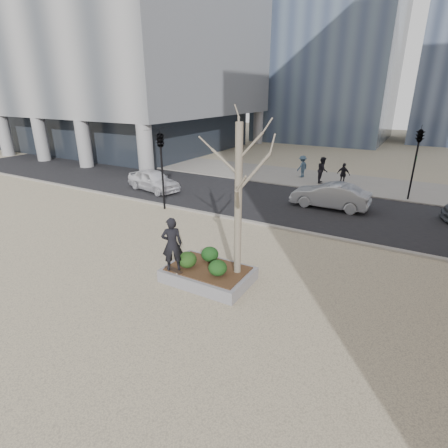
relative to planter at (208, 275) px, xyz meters
The scene contains 18 objects.
ground 1.02m from the planter, behind, with size 120.00×120.00×0.00m, color #BDAF8B.
street 10.05m from the planter, 95.71° to the left, with size 60.00×8.00×0.02m, color black.
far_sidewalk 17.03m from the planter, 93.37° to the left, with size 60.00×6.00×0.02m, color gray.
planter is the anchor object (origin of this frame).
planter_mulch 0.25m from the planter, ahead, with size 2.70×1.70×0.04m, color #382314.
sycamore_tree 3.71m from the planter, 16.70° to the left, with size 2.80×2.80×6.60m, color gray, non-canonical shape.
shrub_left 0.92m from the planter, 157.37° to the right, with size 0.67×0.67×0.57m, color #183F14.
shrub_middle 0.78m from the planter, 115.59° to the left, with size 0.64×0.64×0.54m, color #113612.
shrub_right 0.80m from the planter, 24.75° to the right, with size 0.63×0.63×0.54m, color #143711.
skateboard 1.24m from the planter, 142.98° to the right, with size 0.78×0.20×0.07m, color black, non-canonical shape.
skateboarder 1.75m from the planter, 142.98° to the right, with size 0.70×0.46×1.92m, color black.
police_car 12.74m from the planter, 139.04° to the left, with size 1.66×4.13×1.41m, color white.
car_silver 10.61m from the planter, 81.09° to the left, with size 1.52×4.36×1.44m, color #94979C.
pedestrian_a 16.09m from the planter, 91.10° to the left, with size 0.91×0.71×1.88m, color black.
pedestrian_b 17.23m from the planter, 97.15° to the left, with size 1.08×0.62×1.67m, color #374E63.
pedestrian_c 16.18m from the planter, 85.84° to the left, with size 0.92×0.38×1.57m, color black.
traffic_light_near 8.82m from the planter, 139.25° to the left, with size 0.60×2.48×4.50m, color black, non-canonical shape.
traffic_light_far 15.73m from the planter, 69.36° to the left, with size 0.60×2.48×4.50m, color black, non-canonical shape.
Camera 1 is at (6.93, -9.22, 6.35)m, focal length 28.00 mm.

